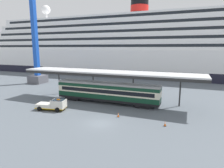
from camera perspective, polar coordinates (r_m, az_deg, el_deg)
name	(u,v)px	position (r m, az deg, el deg)	size (l,w,h in m)	color
ground_plane	(100,123)	(28.65, -3.48, -11.48)	(400.00, 400.00, 0.00)	#545C64
cruise_ship	(126,48)	(81.84, 4.18, 10.43)	(142.52, 25.38, 32.35)	black
platform_canopy	(108,73)	(37.83, -1.31, 3.38)	(35.90, 5.73, 6.26)	silver
train_carriage	(107,92)	(38.10, -1.54, -2.24)	(20.75, 2.81, 4.11)	black
service_truck	(54,104)	(35.61, -16.76, -5.79)	(5.49, 3.01, 2.02)	silver
traffic_cone_near	(165,124)	(28.54, 15.34, -11.19)	(0.36, 0.36, 0.71)	black
traffic_cone_mid	(118,115)	(30.98, 1.85, -8.99)	(0.36, 0.36, 0.76)	black
dockside_crane	(36,15)	(63.68, -21.44, 18.37)	(18.64, 4.40, 61.89)	#595960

